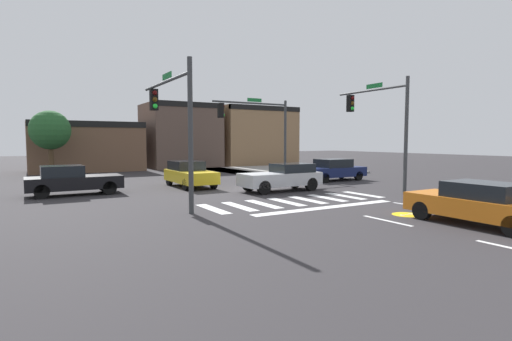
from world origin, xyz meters
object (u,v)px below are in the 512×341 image
Objects in this scene: traffic_signal_northeast at (258,122)px; car_silver at (283,177)px; car_black at (72,180)px; traffic_signal_southeast at (379,115)px; car_yellow at (189,174)px; car_orange at (480,203)px; roadside_tree at (50,130)px; traffic_signal_southwest at (171,110)px; car_navy at (333,170)px.

traffic_signal_northeast is 1.34× the size of car_silver.
car_silver is (9.69, -3.92, 0.02)m from car_black.
traffic_signal_southeast is 10.94m from car_yellow.
car_yellow reaches higher than car_orange.
car_silver is at bearing 39.75° from car_yellow.
traffic_signal_southeast is 1.41× the size of car_yellow.
car_yellow is (-3.54, 4.26, 0.01)m from car_silver.
car_orange is at bearing -67.75° from roadside_tree.
traffic_signal_southwest is 1.35× the size of car_orange.
traffic_signal_northeast is at bearing -47.94° from traffic_signal_southwest.
roadside_tree is (-9.92, 15.36, 2.63)m from car_silver.
car_silver is (-4.66, 2.23, -3.25)m from traffic_signal_southeast.
traffic_signal_southwest is 7.26m from car_yellow.
traffic_signal_southeast is 1.36× the size of car_orange.
car_black is 10.46m from car_silver.
car_navy is at bearing 81.05° from car_yellow.
traffic_signal_southeast is 6.11m from car_navy.
car_black is at bearing 11.39° from traffic_signal_northeast.
car_black is (-10.18, 14.01, 0.03)m from car_orange.
traffic_signal_southeast is at bearing 51.66° from car_yellow.
traffic_signal_northeast is 1.34× the size of car_navy.
car_black is 0.89× the size of roadside_tree.
traffic_signal_northeast is at bearing -109.71° from car_silver.
traffic_signal_northeast reaches higher than car_navy.
car_black is at bearing 66.80° from traffic_signal_southeast.
traffic_signal_northeast is 6.93m from car_yellow.
traffic_signal_northeast is 7.43m from car_silver.
car_orange is 1.03× the size of car_yellow.
car_black is 6.16m from car_yellow.
traffic_signal_southeast is at bearing -93.25° from traffic_signal_southwest.
car_silver is at bearing 2.80° from car_orange.
car_silver is (-5.95, -2.76, 0.02)m from car_navy.
traffic_signal_southwest reaches higher than traffic_signal_northeast.
car_navy is at bearing -14.55° from traffic_signal_southeast.
traffic_signal_southeast reaches higher than car_silver.
traffic_signal_southeast is 1.01× the size of traffic_signal_southwest.
traffic_signal_southwest is at bearing -26.96° from car_yellow.
traffic_signal_southeast reaches higher than traffic_signal_northeast.
roadside_tree is (-0.23, 11.43, 2.65)m from car_black.
car_black is at bearing -86.91° from car_yellow.
traffic_signal_southwest is 7.09m from car_black.
traffic_signal_southwest reaches higher than car_yellow.
traffic_signal_southwest reaches higher than car_black.
car_black is at bearing -22.04° from car_silver.
car_yellow reaches higher than car_black.
traffic_signal_southeast is 15.95m from car_black.
car_orange is at bearing 15.70° from car_yellow.
traffic_signal_northeast is at bearing -6.17° from car_orange.
car_silver is at bearing -22.04° from car_black.
traffic_signal_southwest is 13.57m from car_navy.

